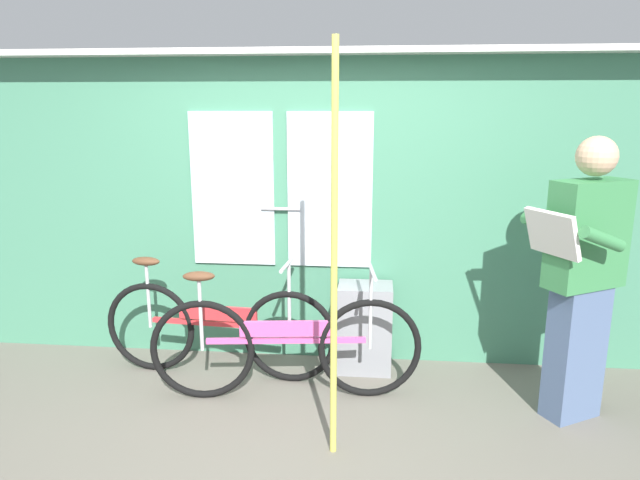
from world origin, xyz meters
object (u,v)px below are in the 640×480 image
(bicycle_leaning_behind, at_px, (285,345))
(handrail_pole, at_px, (334,260))
(bicycle_near_door, at_px, (217,328))
(trash_bin_by_wall, at_px, (365,327))
(passenger_reading_newspaper, at_px, (583,276))

(bicycle_leaning_behind, relative_size, handrail_pole, 0.79)
(bicycle_near_door, bearing_deg, trash_bin_by_wall, 15.49)
(bicycle_leaning_behind, xyz_separation_m, handrail_pole, (0.36, -0.57, 0.73))
(bicycle_leaning_behind, xyz_separation_m, trash_bin_by_wall, (0.50, 0.46, -0.04))
(bicycle_leaning_behind, height_order, passenger_reading_newspaper, passenger_reading_newspaper)
(trash_bin_by_wall, bearing_deg, bicycle_leaning_behind, -137.35)
(bicycle_near_door, xyz_separation_m, trash_bin_by_wall, (1.02, 0.20, -0.04))
(handrail_pole, bearing_deg, bicycle_leaning_behind, 121.95)
(bicycle_near_door, bearing_deg, handrail_pole, -39.35)
(bicycle_leaning_behind, distance_m, handrail_pole, 0.99)
(bicycle_near_door, height_order, bicycle_leaning_behind, bicycle_leaning_behind)
(bicycle_leaning_behind, bearing_deg, trash_bin_by_wall, 35.88)
(bicycle_near_door, xyz_separation_m, handrail_pole, (0.87, -0.83, 0.74))
(trash_bin_by_wall, relative_size, handrail_pole, 0.29)
(bicycle_near_door, height_order, trash_bin_by_wall, bicycle_near_door)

